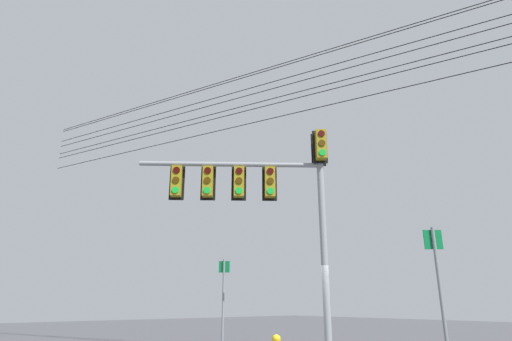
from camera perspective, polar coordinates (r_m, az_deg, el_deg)
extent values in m
cylinder|color=gray|center=(12.25, 9.22, -9.95)|extent=(0.20, 0.20, 6.16)
cylinder|color=gray|center=(12.56, -3.50, 0.84)|extent=(3.45, 4.33, 0.14)
cube|color=olive|center=(12.68, 8.84, 3.47)|extent=(0.42, 0.42, 0.90)
cube|color=black|center=(12.83, 8.70, 3.20)|extent=(0.30, 0.37, 1.04)
cylinder|color=#360503|center=(12.64, 8.91, 5.01)|extent=(0.15, 0.18, 0.20)
cylinder|color=#3C2703|center=(12.53, 8.97, 3.74)|extent=(0.15, 0.18, 0.20)
cylinder|color=green|center=(12.42, 9.04, 2.45)|extent=(0.15, 0.18, 0.20)
cube|color=olive|center=(13.23, 8.36, 2.54)|extent=(0.42, 0.42, 0.90)
cube|color=black|center=(13.07, 8.49, 2.80)|extent=(0.30, 0.37, 1.04)
cylinder|color=#360503|center=(13.49, 8.18, 3.50)|extent=(0.15, 0.18, 0.20)
cylinder|color=#3C2703|center=(13.38, 8.24, 2.30)|extent=(0.15, 0.18, 0.20)
cylinder|color=green|center=(13.29, 8.29, 1.09)|extent=(0.15, 0.18, 0.20)
cube|color=olive|center=(12.42, 1.91, -1.63)|extent=(0.42, 0.42, 0.90)
cube|color=black|center=(12.58, 1.84, -1.85)|extent=(0.30, 0.37, 1.04)
cylinder|color=#360503|center=(12.35, 1.96, -0.09)|extent=(0.15, 0.18, 0.20)
cylinder|color=#3C2703|center=(12.26, 1.97, -1.42)|extent=(0.15, 0.18, 0.20)
cylinder|color=green|center=(12.18, 1.99, -2.78)|extent=(0.15, 0.18, 0.20)
cube|color=olive|center=(12.39, -2.34, -1.59)|extent=(0.42, 0.42, 0.90)
cube|color=black|center=(12.55, -2.36, -1.80)|extent=(0.30, 0.38, 1.04)
cylinder|color=#360503|center=(12.32, -2.31, -0.04)|extent=(0.14, 0.18, 0.20)
cylinder|color=#3C2703|center=(12.23, -2.33, -1.38)|extent=(0.14, 0.18, 0.20)
cylinder|color=green|center=(12.15, -2.35, -2.74)|extent=(0.14, 0.18, 0.20)
cube|color=olive|center=(12.43, -6.59, -1.54)|extent=(0.42, 0.42, 0.90)
cube|color=black|center=(12.59, -6.53, -1.75)|extent=(0.31, 0.37, 1.04)
cylinder|color=#360503|center=(12.36, -6.61, 0.01)|extent=(0.15, 0.17, 0.20)
cylinder|color=#3C2703|center=(12.27, -6.66, -1.33)|extent=(0.15, 0.17, 0.20)
cylinder|color=green|center=(12.19, -6.71, -2.68)|extent=(0.15, 0.17, 0.20)
cube|color=olive|center=(12.54, -10.79, -1.48)|extent=(0.42, 0.42, 0.90)
cube|color=black|center=(12.70, -10.71, -1.69)|extent=(0.29, 0.38, 1.04)
cylinder|color=#360503|center=(12.46, -10.79, 0.05)|extent=(0.14, 0.18, 0.20)
cylinder|color=#3C2703|center=(12.38, -10.87, -1.27)|extent=(0.14, 0.18, 0.20)
cylinder|color=green|center=(12.30, -10.95, -2.61)|extent=(0.14, 0.18, 0.20)
cylinder|color=slate|center=(14.26, -4.50, -17.77)|extent=(0.07, 0.07, 2.88)
cube|color=#0C7238|center=(14.34, -4.35, -12.95)|extent=(0.30, 0.26, 0.38)
cube|color=white|center=(14.36, -4.33, -12.96)|extent=(0.24, 0.20, 0.32)
sphere|color=yellow|center=(10.32, 2.78, -21.96)|extent=(0.20, 0.20, 0.20)
cylinder|color=slate|center=(9.34, 24.01, -16.18)|extent=(0.07, 0.07, 2.99)
cube|color=#0C7238|center=(9.46, 22.98, -8.66)|extent=(0.27, 0.30, 0.40)
cube|color=white|center=(9.47, 22.95, -8.68)|extent=(0.21, 0.24, 0.34)
cylinder|color=black|center=(13.90, 4.14, 7.56)|extent=(22.76, 7.84, 0.29)
cylinder|color=black|center=(14.13, 4.09, 9.45)|extent=(22.76, 7.84, 0.29)
cylinder|color=black|center=(14.22, 4.07, 10.20)|extent=(22.76, 7.84, 0.29)
cylinder|color=black|center=(14.40, 4.04, 11.53)|extent=(22.76, 7.84, 0.29)
cylinder|color=black|center=(14.53, 4.02, 12.43)|extent=(22.76, 7.84, 0.29)
cylinder|color=black|center=(14.79, 3.97, 14.12)|extent=(22.76, 7.84, 0.29)
cylinder|color=black|center=(14.84, 3.97, 14.44)|extent=(22.76, 7.84, 0.29)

